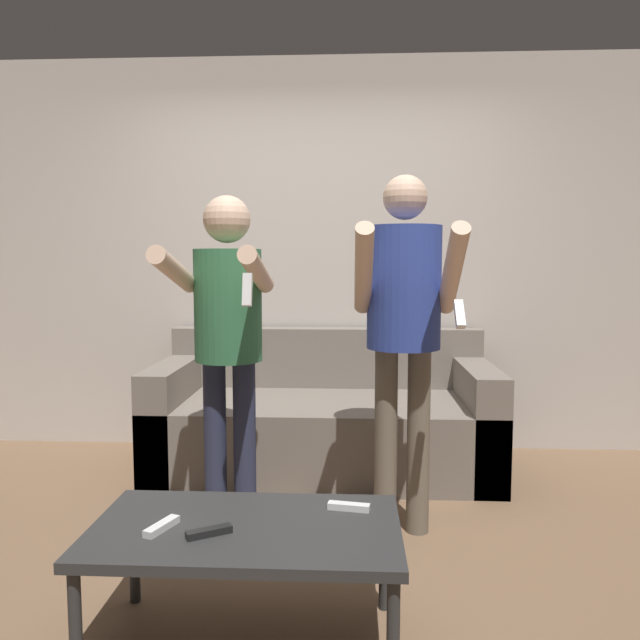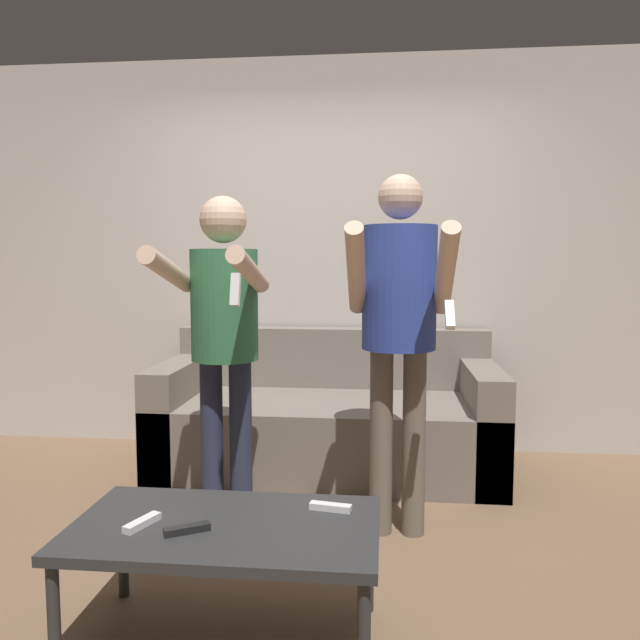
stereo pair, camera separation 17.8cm
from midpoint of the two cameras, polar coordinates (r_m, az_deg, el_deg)
name	(u,v)px [view 1 (the left image)]	position (r m, az deg, el deg)	size (l,w,h in m)	color
ground_plane	(301,547)	(3.06, -3.56, -20.02)	(14.00, 14.00, 0.00)	brown
wall_back	(319,256)	(4.38, -1.24, 5.90)	(6.40, 0.06, 2.70)	beige
couch	(324,422)	(4.00, -0.93, -9.35)	(2.10, 0.95, 0.86)	slate
person_standing_left	(228,323)	(3.02, -10.13, -0.31)	(0.44, 0.71, 1.62)	#282D47
person_standing_right	(404,311)	(2.95, 5.98, 0.83)	(0.47, 0.63, 1.71)	#6B6051
coffee_table	(246,536)	(2.25, -9.17, -18.97)	(1.04, 0.59, 0.43)	#2D2D2D
remote_near	(209,532)	(2.17, -12.55, -18.41)	(0.15, 0.11, 0.02)	black
remote_mid	(162,526)	(2.25, -16.59, -17.66)	(0.09, 0.15, 0.02)	white
remote_far	(349,507)	(2.32, 0.36, -16.72)	(0.15, 0.06, 0.02)	white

